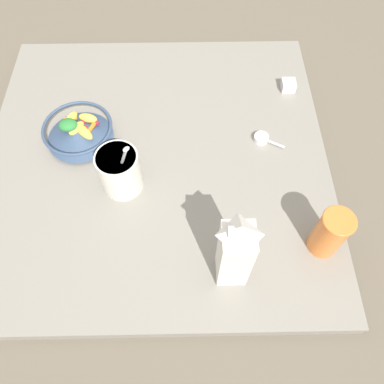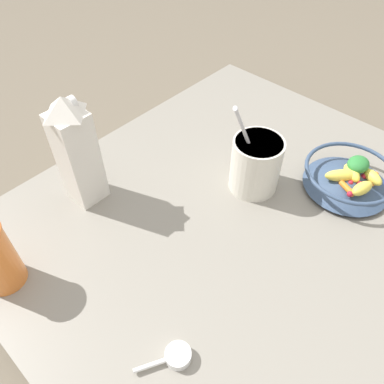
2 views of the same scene
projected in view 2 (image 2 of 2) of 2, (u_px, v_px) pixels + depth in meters
name	position (u px, v px, depth m)	size (l,w,h in m)	color
ground_plane	(262.00, 242.00, 0.89)	(6.00, 6.00, 0.00)	#665B4C
countertop	(264.00, 236.00, 0.87)	(1.08, 1.08, 0.05)	gray
fruit_bowl	(349.00, 177.00, 0.91)	(0.22, 0.22, 0.08)	#384C6B
milk_carton	(76.00, 151.00, 0.82)	(0.08, 0.08, 0.28)	silver
yogurt_tub	(256.00, 162.00, 0.89)	(0.12, 0.12, 0.24)	silver
measuring_scoop	(176.00, 356.00, 0.65)	(0.06, 0.10, 0.02)	white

